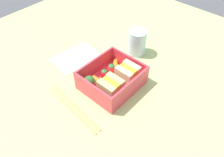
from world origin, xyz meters
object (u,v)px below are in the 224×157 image
strawberry_far_left (104,74)px  carrot_stick_left (99,81)px  chopstick_pair (73,107)px  sandwich_center_left (111,88)px  carrot_stick_far_left (116,66)px  sandwich_left (128,74)px  strawberry_left (112,69)px  folded_napkin (76,58)px  broccoli_floret (89,81)px  drinking_glass (137,42)px

strawberry_far_left → carrot_stick_left: (2.68, 0.41, -0.69)cm
chopstick_pair → strawberry_far_left: bearing=-175.7°
strawberry_far_left → chopstick_pair: 13.36cm
sandwich_center_left → strawberry_far_left: sandwich_center_left is taller
carrot_stick_far_left → sandwich_left: bearing=73.4°
strawberry_left → strawberry_far_left: 2.91cm
carrot_stick_far_left → strawberry_left: strawberry_left is taller
folded_napkin → broccoli_floret: bearing=64.0°
sandwich_center_left → broccoli_floret: bearing=-72.1°
strawberry_left → broccoli_floret: bearing=-5.1°
folded_napkin → sandwich_left: bearing=96.9°
drinking_glass → folded_napkin: size_ratio=0.59×
carrot_stick_far_left → carrot_stick_left: size_ratio=1.14×
sandwich_left → strawberry_left: bearing=-82.7°
drinking_glass → carrot_stick_left: bearing=4.3°
broccoli_floret → sandwich_left: bearing=145.6°
carrot_stick_far_left → folded_napkin: bearing=-73.4°
sandwich_left → sandwich_center_left: (7.07, 0.00, 0.00)cm
sandwich_left → strawberry_far_left: sandwich_left is taller
strawberry_far_left → folded_napkin: bearing=-94.8°
broccoli_floret → drinking_glass: 22.43cm
broccoli_floret → sandwich_center_left: bearing=107.9°
carrot_stick_far_left → broccoli_floret: broccoli_floret is taller
strawberry_far_left → strawberry_left: bearing=174.7°
strawberry_left → sandwich_left: bearing=97.3°
broccoli_floret → carrot_stick_far_left: bearing=178.5°
carrot_stick_left → broccoli_floret: broccoli_floret is taller
sandwich_left → carrot_stick_far_left: sandwich_left is taller
chopstick_pair → drinking_glass: drinking_glass is taller
sandwich_left → carrot_stick_left: 8.43cm
strawberry_left → drinking_glass: (-14.03, -1.33, 1.47)cm
carrot_stick_left → folded_napkin: bearing=-104.8°
strawberry_left → carrot_stick_left: size_ratio=0.74×
carrot_stick_left → broccoli_floret: size_ratio=1.22×
sandwich_center_left → chopstick_pair: size_ratio=0.27×
carrot_stick_far_left → strawberry_left: 2.64cm
carrot_stick_far_left → strawberry_left: bearing=10.8°
sandwich_center_left → carrot_stick_left: bearing=-98.6°
chopstick_pair → strawberry_left: bearing=-177.4°
strawberry_far_left → carrot_stick_far_left: bearing=-177.8°
sandwich_left → broccoli_floret: bearing=-34.4°
strawberry_left → broccoli_floret: (8.38, -0.75, 0.67)cm
strawberry_far_left → sandwich_center_left: bearing=58.7°
folded_napkin → strawberry_left: bearing=96.7°
sandwich_center_left → drinking_glass: size_ratio=0.65×
strawberry_left → folded_napkin: 14.78cm
carrot_stick_far_left → strawberry_left: (2.47, 0.47, 0.79)cm
sandwich_center_left → folded_napkin: 20.77cm
broccoli_floret → chopstick_pair: bearing=11.0°
sandwich_center_left → strawberry_left: sandwich_center_left is taller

